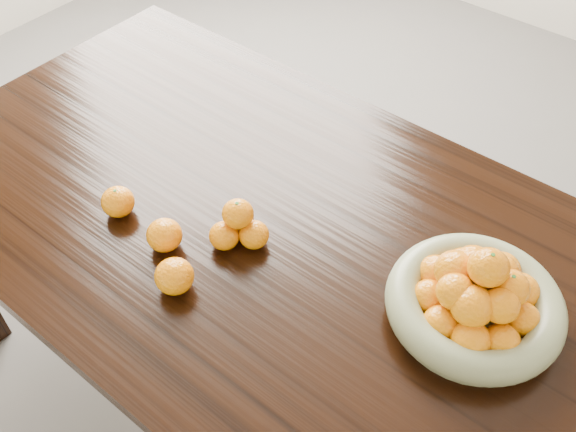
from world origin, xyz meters
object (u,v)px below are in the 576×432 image
Objects in this scene: dining_table at (302,267)px; orange_pyramid at (239,225)px; fruit_bowl at (476,300)px; loose_orange_0 at (118,202)px.

orange_pyramid is (-0.11, -0.08, 0.13)m from dining_table.
orange_pyramid is (-0.49, -0.13, -0.01)m from fruit_bowl.
orange_pyramid reaches higher than dining_table.
fruit_bowl is at bearing 15.14° from orange_pyramid.
dining_table is at bearing -171.97° from fruit_bowl.
loose_orange_0 is (-0.26, -0.11, -0.01)m from orange_pyramid.
loose_orange_0 is at bearing -153.10° from dining_table.
fruit_bowl is at bearing 8.03° from dining_table.
fruit_bowl reaches higher than dining_table.
fruit_bowl reaches higher than orange_pyramid.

